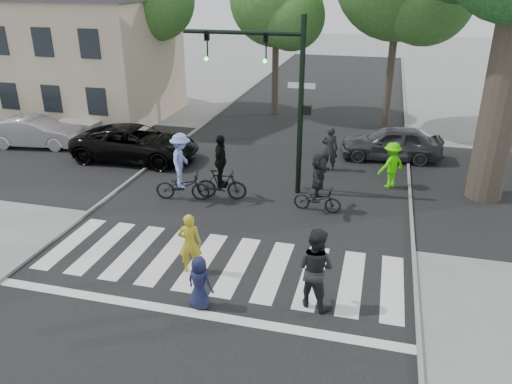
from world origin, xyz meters
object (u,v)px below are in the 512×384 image
pedestrian_child (200,283)px  cyclist_left (182,172)px  pedestrian_woman (190,244)px  cyclist_mid (221,173)px  cyclist_right (318,186)px  pedestrian_adult (315,268)px  car_suv (136,143)px  car_grey (391,143)px  traffic_signal (276,81)px  car_silver (35,132)px

pedestrian_child → cyclist_left: (-2.70, 5.57, 0.36)m
pedestrian_woman → cyclist_left: cyclist_left is taller
cyclist_mid → cyclist_right: (3.32, -0.14, -0.05)m
pedestrian_adult → car_suv: (-8.60, 8.10, -0.27)m
cyclist_left → car_grey: bearing=41.5°
cyclist_mid → car_suv: bearing=148.3°
pedestrian_adult → cyclist_left: size_ratio=0.84×
pedestrian_child → cyclist_left: bearing=-51.3°
pedestrian_adult → pedestrian_child: bearing=38.6°
cyclist_left → car_suv: size_ratio=0.45×
traffic_signal → car_grey: traffic_signal is taller
cyclist_right → car_grey: cyclist_right is taller
pedestrian_adult → car_suv: size_ratio=0.38×
cyclist_mid → car_suv: (-4.65, 2.87, -0.22)m
car_silver → pedestrian_woman: bearing=-135.8°
traffic_signal → cyclist_right: (1.71, -1.29, -3.02)m
pedestrian_child → car_grey: (4.12, 11.61, 0.05)m
car_suv → cyclist_left: bearing=-135.3°
pedestrian_woman → pedestrian_child: size_ratio=1.26×
car_suv → car_silver: size_ratio=1.26×
cyclist_right → car_grey: (2.23, 5.79, -0.18)m
traffic_signal → car_silver: size_ratio=1.47×
pedestrian_adult → car_suv: bearing=-20.9°
pedestrian_adult → cyclist_left: 7.12m
pedestrian_child → car_suv: 10.72m
pedestrian_adult → car_grey: bearing=-75.9°
cyclist_mid → car_suv: size_ratio=0.44×
traffic_signal → cyclist_right: size_ratio=3.04×
cyclist_mid → car_silver: 10.42m
car_suv → car_grey: (10.20, 2.77, -0.02)m
pedestrian_adult → cyclist_right: 5.12m
cyclist_left → car_suv: bearing=136.1°
cyclist_mid → car_silver: bearing=161.0°
car_grey → car_silver: bearing=-87.2°
traffic_signal → pedestrian_woman: bearing=-99.2°
pedestrian_child → car_silver: bearing=-26.8°
traffic_signal → car_suv: traffic_signal is taller
cyclist_mid → pedestrian_adult: bearing=-52.9°
pedestrian_adult → cyclist_mid: 6.55m
pedestrian_woman → car_suv: pedestrian_woman is taller
pedestrian_adult → traffic_signal: bearing=-47.3°
pedestrian_adult → cyclist_mid: cyclist_mid is taller
cyclist_right → pedestrian_woman: bearing=-120.6°
cyclist_right → car_suv: cyclist_right is taller
car_grey → pedestrian_adult: bearing=-13.8°
cyclist_mid → pedestrian_woman: bearing=-81.6°
pedestrian_adult → car_suv: pedestrian_adult is taller
traffic_signal → pedestrian_woman: 6.59m
pedestrian_woman → traffic_signal: bearing=-112.6°
cyclist_right → car_suv: bearing=159.3°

